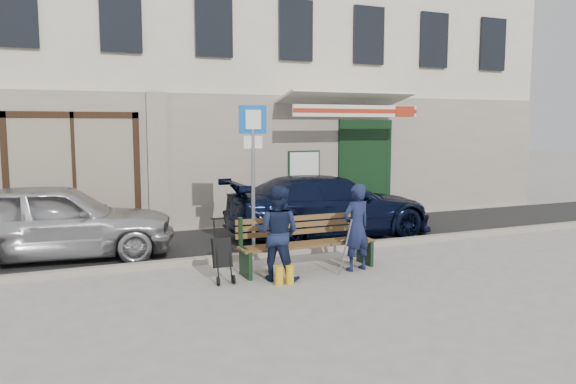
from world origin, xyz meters
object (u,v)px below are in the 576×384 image
bench (305,244)px  car_silver (55,221)px  man (356,227)px  stroller (222,254)px  woman (278,233)px  parking_sign (253,155)px  car_navy (330,206)px

bench → car_silver: bearing=147.3°
man → stroller: man is taller
car_silver → woman: 4.31m
car_silver → parking_sign: 3.81m
car_silver → woman: woman is taller
car_silver → bench: bearing=-116.3°
car_silver → stroller: (2.38, -2.63, -0.28)m
stroller → bench: bearing=7.4°
parking_sign → car_navy: bearing=30.5°
man → woman: size_ratio=0.98×
car_silver → stroller: 3.55m
man → parking_sign: bearing=-65.2°
man → woman: (-1.45, -0.02, 0.02)m
bench → man: man is taller
car_silver → bench: car_silver is taller
parking_sign → woman: 2.11m
bench → car_navy: bearing=54.6°
bench → man: bearing=-23.2°
man → car_navy: bearing=-119.3°
car_navy → stroller: size_ratio=4.67×
car_navy → man: (-0.96, -2.82, 0.06)m
car_navy → stroller: car_navy is taller
car_silver → car_navy: bearing=-83.8°
car_navy → parking_sign: size_ratio=1.66×
man → woman: woman is taller
car_navy → man: man is taller
woman → bench: bearing=-108.9°
car_silver → bench: (3.88, -2.49, -0.26)m
car_navy → woman: bearing=141.2°
car_navy → bench: 3.04m
bench → stroller: stroller is taller
bench → stroller: bearing=-174.8°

